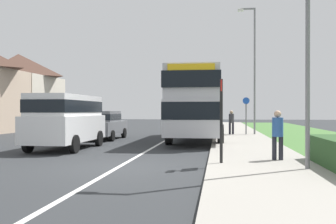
{
  "coord_description": "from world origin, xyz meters",
  "views": [
    {
      "loc": [
        2.92,
        -10.89,
        1.67
      ],
      "look_at": [
        0.71,
        5.8,
        1.6
      ],
      "focal_mm": 40.83,
      "sensor_mm": 36.0,
      "label": 1
    }
  ],
  "objects_px": {
    "double_decker_bus": "(198,102)",
    "parked_car_grey": "(103,124)",
    "pedestrian_at_stop": "(278,133)",
    "bus_stop_sign": "(221,115)",
    "street_lamp_mid": "(253,63)",
    "cycle_route_sign": "(246,114)",
    "parked_van_white": "(66,117)",
    "street_lamp_near": "(304,16)",
    "pedestrian_walking_away": "(231,121)"
  },
  "relations": [
    {
      "from": "parked_van_white",
      "to": "cycle_route_sign",
      "type": "height_order",
      "value": "cycle_route_sign"
    },
    {
      "from": "bus_stop_sign",
      "to": "cycle_route_sign",
      "type": "relative_size",
      "value": 1.03
    },
    {
      "from": "parked_van_white",
      "to": "parked_car_grey",
      "type": "height_order",
      "value": "parked_van_white"
    },
    {
      "from": "pedestrian_at_stop",
      "to": "bus_stop_sign",
      "type": "height_order",
      "value": "bus_stop_sign"
    },
    {
      "from": "double_decker_bus",
      "to": "pedestrian_at_stop",
      "type": "xyz_separation_m",
      "value": [
        2.98,
        -9.17,
        -1.17
      ]
    },
    {
      "from": "parked_van_white",
      "to": "street_lamp_near",
      "type": "relative_size",
      "value": 0.68
    },
    {
      "from": "parked_car_grey",
      "to": "street_lamp_near",
      "type": "relative_size",
      "value": 0.59
    },
    {
      "from": "parked_car_grey",
      "to": "street_lamp_mid",
      "type": "xyz_separation_m",
      "value": [
        8.83,
        4.13,
        3.84
      ]
    },
    {
      "from": "parked_car_grey",
      "to": "pedestrian_at_stop",
      "type": "height_order",
      "value": "pedestrian_at_stop"
    },
    {
      "from": "pedestrian_walking_away",
      "to": "bus_stop_sign",
      "type": "height_order",
      "value": "bus_stop_sign"
    },
    {
      "from": "pedestrian_walking_away",
      "to": "bus_stop_sign",
      "type": "xyz_separation_m",
      "value": [
        -0.75,
        -13.73,
        0.56
      ]
    },
    {
      "from": "pedestrian_at_stop",
      "to": "street_lamp_near",
      "type": "relative_size",
      "value": 0.23
    },
    {
      "from": "street_lamp_near",
      "to": "street_lamp_mid",
      "type": "height_order",
      "value": "street_lamp_mid"
    },
    {
      "from": "bus_stop_sign",
      "to": "cycle_route_sign",
      "type": "bearing_deg",
      "value": 83.02
    },
    {
      "from": "double_decker_bus",
      "to": "street_lamp_mid",
      "type": "xyz_separation_m",
      "value": [
        3.39,
        3.98,
        2.6
      ]
    },
    {
      "from": "cycle_route_sign",
      "to": "pedestrian_walking_away",
      "type": "bearing_deg",
      "value": -170.49
    },
    {
      "from": "parked_car_grey",
      "to": "pedestrian_walking_away",
      "type": "xyz_separation_m",
      "value": [
        7.42,
        3.83,
        0.08
      ]
    },
    {
      "from": "double_decker_bus",
      "to": "parked_car_grey",
      "type": "height_order",
      "value": "double_decker_bus"
    },
    {
      "from": "parked_van_white",
      "to": "parked_car_grey",
      "type": "xyz_separation_m",
      "value": [
        -0.08,
        5.53,
        -0.47
      ]
    },
    {
      "from": "bus_stop_sign",
      "to": "street_lamp_near",
      "type": "height_order",
      "value": "street_lamp_near"
    },
    {
      "from": "pedestrian_at_stop",
      "to": "street_lamp_mid",
      "type": "height_order",
      "value": "street_lamp_mid"
    },
    {
      "from": "pedestrian_walking_away",
      "to": "double_decker_bus",
      "type": "bearing_deg",
      "value": -118.33
    },
    {
      "from": "double_decker_bus",
      "to": "cycle_route_sign",
      "type": "relative_size",
      "value": 4.33
    },
    {
      "from": "bus_stop_sign",
      "to": "street_lamp_near",
      "type": "bearing_deg",
      "value": -21.87
    },
    {
      "from": "pedestrian_at_stop",
      "to": "street_lamp_mid",
      "type": "distance_m",
      "value": 13.68
    },
    {
      "from": "pedestrian_at_stop",
      "to": "cycle_route_sign",
      "type": "distance_m",
      "value": 13.01
    },
    {
      "from": "street_lamp_near",
      "to": "pedestrian_at_stop",
      "type": "bearing_deg",
      "value": 103.06
    },
    {
      "from": "double_decker_bus",
      "to": "bus_stop_sign",
      "type": "distance_m",
      "value": 10.14
    },
    {
      "from": "bus_stop_sign",
      "to": "cycle_route_sign",
      "type": "xyz_separation_m",
      "value": [
        1.7,
        13.89,
        -0.11
      ]
    },
    {
      "from": "pedestrian_walking_away",
      "to": "cycle_route_sign",
      "type": "height_order",
      "value": "cycle_route_sign"
    },
    {
      "from": "pedestrian_at_stop",
      "to": "pedestrian_walking_away",
      "type": "xyz_separation_m",
      "value": [
        -1.0,
        12.85,
        0.0
      ]
    },
    {
      "from": "parked_van_white",
      "to": "parked_car_grey",
      "type": "distance_m",
      "value": 5.55
    },
    {
      "from": "pedestrian_at_stop",
      "to": "pedestrian_walking_away",
      "type": "height_order",
      "value": "same"
    },
    {
      "from": "double_decker_bus",
      "to": "pedestrian_at_stop",
      "type": "height_order",
      "value": "double_decker_bus"
    },
    {
      "from": "street_lamp_mid",
      "to": "double_decker_bus",
      "type": "bearing_deg",
      "value": -130.45
    },
    {
      "from": "double_decker_bus",
      "to": "bus_stop_sign",
      "type": "relative_size",
      "value": 4.2
    },
    {
      "from": "double_decker_bus",
      "to": "parked_car_grey",
      "type": "xyz_separation_m",
      "value": [
        -5.44,
        -0.15,
        -1.24
      ]
    },
    {
      "from": "parked_car_grey",
      "to": "street_lamp_near",
      "type": "xyz_separation_m",
      "value": [
        8.83,
        -10.76,
        3.27
      ]
    },
    {
      "from": "bus_stop_sign",
      "to": "street_lamp_mid",
      "type": "relative_size",
      "value": 0.31
    },
    {
      "from": "cycle_route_sign",
      "to": "street_lamp_mid",
      "type": "bearing_deg",
      "value": 17.05
    },
    {
      "from": "double_decker_bus",
      "to": "cycle_route_sign",
      "type": "height_order",
      "value": "double_decker_bus"
    },
    {
      "from": "pedestrian_at_stop",
      "to": "cycle_route_sign",
      "type": "bearing_deg",
      "value": 90.23
    },
    {
      "from": "parked_van_white",
      "to": "pedestrian_at_stop",
      "type": "height_order",
      "value": "parked_van_white"
    },
    {
      "from": "pedestrian_at_stop",
      "to": "bus_stop_sign",
      "type": "bearing_deg",
      "value": -153.27
    },
    {
      "from": "street_lamp_near",
      "to": "bus_stop_sign",
      "type": "bearing_deg",
      "value": 158.13
    },
    {
      "from": "street_lamp_mid",
      "to": "pedestrian_at_stop",
      "type": "bearing_deg",
      "value": -91.78
    },
    {
      "from": "double_decker_bus",
      "to": "parked_car_grey",
      "type": "distance_m",
      "value": 5.58
    },
    {
      "from": "double_decker_bus",
      "to": "pedestrian_walking_away",
      "type": "bearing_deg",
      "value": 61.67
    },
    {
      "from": "double_decker_bus",
      "to": "street_lamp_near",
      "type": "height_order",
      "value": "street_lamp_near"
    },
    {
      "from": "parked_car_grey",
      "to": "pedestrian_at_stop",
      "type": "distance_m",
      "value": 12.34
    }
  ]
}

